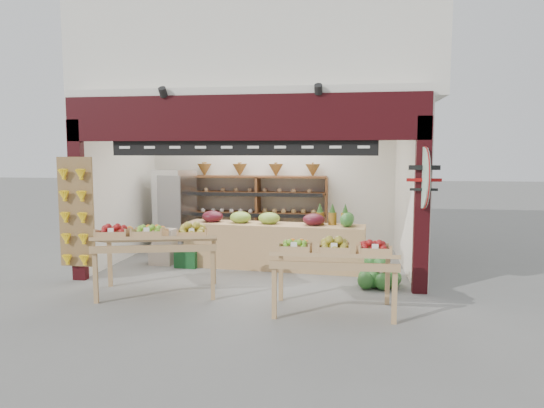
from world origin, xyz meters
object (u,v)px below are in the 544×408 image
at_px(refrigerator, 175,211).
at_px(cardboard_stack, 176,252).
at_px(back_shelving, 258,198).
at_px(mid_counter, 273,244).
at_px(display_table_left, 150,236).
at_px(watermelon_pile, 379,275).
at_px(display_table_right, 334,252).

xyz_separation_m(refrigerator, cardboard_stack, (0.44, -1.23, -0.63)).
height_order(back_shelving, refrigerator, back_shelving).
distance_m(mid_counter, display_table_left, 2.48).
xyz_separation_m(cardboard_stack, display_table_left, (0.27, -1.84, 0.61)).
relative_size(mid_counter, watermelon_pile, 4.73).
distance_m(back_shelving, cardboard_stack, 2.32).
bearing_deg(cardboard_stack, display_table_right, -37.60).
relative_size(display_table_right, watermelon_pile, 2.32).
height_order(display_table_left, watermelon_pile, display_table_left).
bearing_deg(display_table_left, display_table_right, -10.04).
height_order(refrigerator, mid_counter, refrigerator).
distance_m(back_shelving, mid_counter, 1.95).
xyz_separation_m(back_shelving, cardboard_stack, (-1.29, -1.72, -0.88)).
relative_size(refrigerator, display_table_left, 0.91).
relative_size(back_shelving, display_table_right, 1.86).
height_order(refrigerator, cardboard_stack, refrigerator).
height_order(mid_counter, watermelon_pile, mid_counter).
distance_m(refrigerator, watermelon_pile, 4.76).
xyz_separation_m(display_table_right, watermelon_pile, (0.69, 1.33, -0.63)).
relative_size(refrigerator, cardboard_stack, 1.76).
bearing_deg(mid_counter, refrigerator, 151.89).
xyz_separation_m(refrigerator, display_table_left, (0.70, -3.07, -0.02)).
distance_m(refrigerator, cardboard_stack, 1.45).
distance_m(cardboard_stack, watermelon_pile, 3.84).
bearing_deg(display_table_left, back_shelving, 74.00).
relative_size(refrigerator, mid_counter, 0.53).
xyz_separation_m(mid_counter, display_table_right, (1.14, -2.32, 0.36)).
bearing_deg(back_shelving, cardboard_stack, -126.76).
distance_m(mid_counter, watermelon_pile, 2.10).
xyz_separation_m(refrigerator, mid_counter, (2.31, -1.24, -0.43)).
xyz_separation_m(display_table_left, watermelon_pile, (3.44, 0.84, -0.69)).
height_order(back_shelving, display_table_right, back_shelving).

